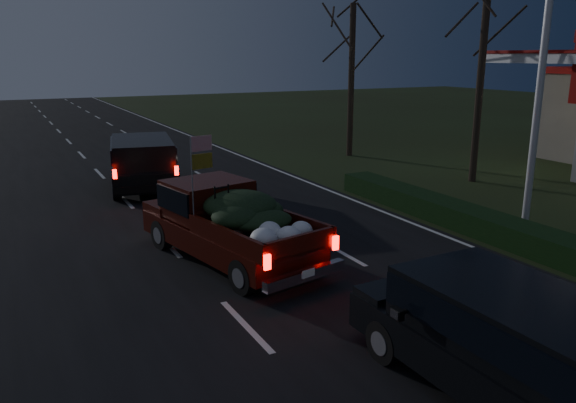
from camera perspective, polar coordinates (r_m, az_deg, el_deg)
name	(u,v)px	position (r m, az deg, el deg)	size (l,w,h in m)	color
ground	(246,327)	(10.27, -4.32, -12.55)	(120.00, 120.00, 0.00)	black
road_asphalt	(246,326)	(10.27, -4.32, -12.50)	(14.00, 120.00, 0.02)	black
hedge_row	(455,214)	(16.69, 16.62, -1.24)	(1.00, 10.00, 0.60)	black
light_pole	(547,24)	(16.72, 24.81, 16.06)	(0.50, 0.90, 9.16)	silver
bare_tree_mid	(487,7)	(22.32, 19.52, 18.10)	(3.60, 3.60, 8.50)	black
bare_tree_far	(352,43)	(27.01, 6.55, 15.67)	(3.60, 3.60, 7.00)	black
pickup_truck	(228,219)	(13.11, -6.10, -1.78)	(2.91, 5.39, 2.68)	#400F08
lead_suv	(142,158)	(20.86, -14.57, 4.28)	(3.06, 5.43, 1.47)	black
rear_suv	(513,336)	(8.38, 21.88, -12.53)	(2.19, 4.67, 1.33)	black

